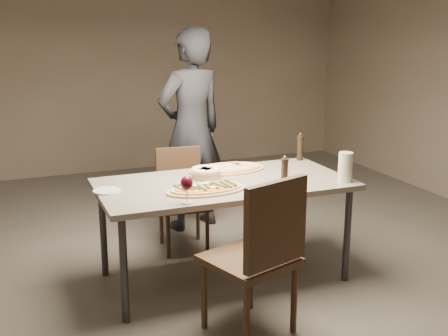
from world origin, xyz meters
name	(u,v)px	position (x,y,z in m)	size (l,w,h in m)	color
room	(224,91)	(0.00, 0.00, 1.40)	(7.00, 7.00, 7.00)	#59544D
dining_table	(224,189)	(0.00, 0.00, 0.69)	(1.80, 0.90, 0.75)	gray
zucchini_pizza	(206,189)	(-0.20, -0.18, 0.77)	(0.56, 0.31, 0.05)	tan
ham_pizza	(228,169)	(0.14, 0.28, 0.77)	(0.61, 0.34, 0.04)	tan
bread_basket	(206,172)	(-0.09, 0.14, 0.80)	(0.22, 0.22, 0.08)	beige
oil_dish	(225,186)	(-0.05, -0.14, 0.76)	(0.13, 0.13, 0.01)	white
pepper_mill_left	(285,171)	(0.36, -0.23, 0.85)	(0.05, 0.05, 0.21)	black
pepper_mill_right	(300,147)	(0.83, 0.38, 0.86)	(0.06, 0.06, 0.23)	black
carafe	(345,167)	(0.81, -0.31, 0.86)	(0.10, 0.10, 0.21)	silver
wine_glass	(187,184)	(-0.40, -0.38, 0.87)	(0.08, 0.08, 0.18)	silver
side_plate	(107,191)	(-0.83, 0.06, 0.76)	(0.18, 0.18, 0.01)	white
chair_near	(260,249)	(-0.10, -0.83, 0.57)	(0.60, 0.60, 1.01)	#3E291A
chair_far	(181,192)	(-0.10, 0.73, 0.47)	(0.43, 0.43, 0.84)	#3E291A
diner	(191,130)	(0.14, 1.15, 0.92)	(0.67, 0.44, 1.83)	black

